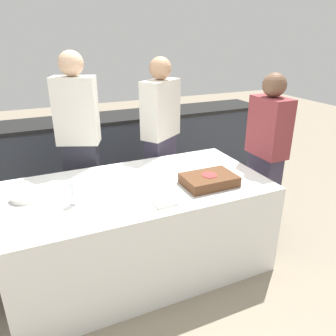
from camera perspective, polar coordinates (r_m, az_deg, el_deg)
ground_plane at (r=2.91m, az=-4.62°, el=-16.42°), size 14.00×14.00×0.00m
back_counter at (r=4.04m, az=-12.44°, el=2.20°), size 4.40×0.58×0.92m
dining_table at (r=2.69m, az=-4.87°, el=-10.20°), size 1.97×1.01×0.75m
cake at (r=2.51m, az=7.17°, el=-2.10°), size 0.44×0.31×0.08m
plate_stack at (r=2.49m, az=-23.66°, el=-4.65°), size 0.19×0.19×0.04m
wine_glass at (r=2.28m, az=-16.11°, el=-3.60°), size 0.06×0.06×0.16m
side_plate_near_cake at (r=2.73m, az=3.14°, el=-0.67°), size 0.19×0.19×0.00m
utensil_pile at (r=2.23m, az=-0.41°, el=-6.13°), size 0.15×0.10×0.02m
person_cutting_cake at (r=3.27m, az=-1.25°, el=5.01°), size 0.45×0.40×1.63m
person_seated_right at (r=3.07m, az=16.64°, el=1.81°), size 0.20×0.37×1.53m
person_standing_back at (r=3.06m, az=-15.12°, el=3.86°), size 0.41×0.32×1.70m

